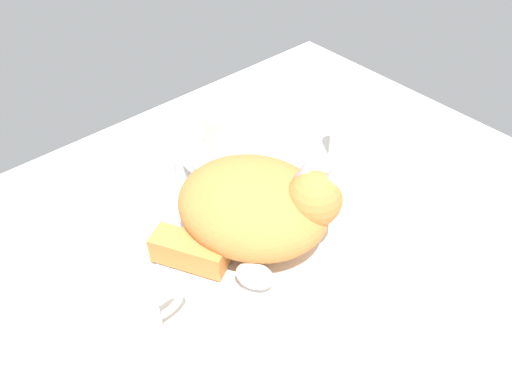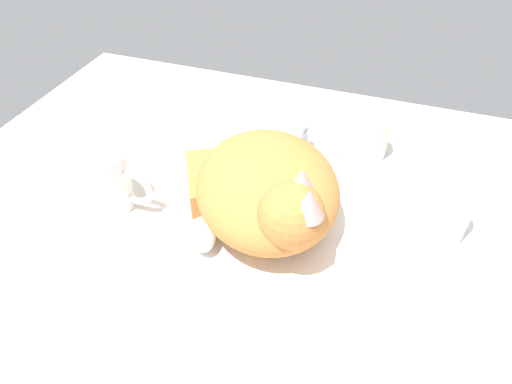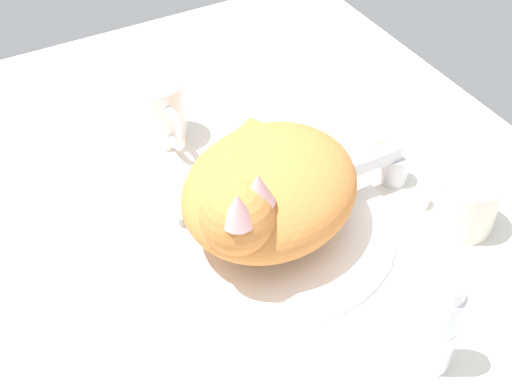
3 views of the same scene
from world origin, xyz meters
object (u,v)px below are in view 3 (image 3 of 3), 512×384
object	(u,v)px
faucet	(389,167)
rinse_cup	(467,204)
toothpaste_bottle	(441,328)
coffee_mug	(160,111)
soap_bar	(354,137)
cat	(265,191)

from	to	relation	value
faucet	rinse_cup	size ratio (longest dim) A/B	1.84
toothpaste_bottle	rinse_cup	bearing A→B (deg)	131.34
coffee_mug	soap_bar	world-z (taller)	coffee_mug
cat	coffee_mug	bearing A→B (deg)	-172.07
coffee_mug	cat	bearing A→B (deg)	7.93
faucet	rinse_cup	distance (cm)	11.54
cat	soap_bar	world-z (taller)	cat
soap_bar	coffee_mug	bearing A→B (deg)	-125.07
cat	toothpaste_bottle	size ratio (longest dim) A/B	2.35
cat	coffee_mug	size ratio (longest dim) A/B	2.56
cat	coffee_mug	distance (cm)	23.91
coffee_mug	soap_bar	distance (cm)	27.06
faucet	coffee_mug	size ratio (longest dim) A/B	1.18
cat	rinse_cup	bearing A→B (deg)	64.04
faucet	toothpaste_bottle	xyz separation A→B (cm)	(25.33, -12.93, 3.18)
faucet	coffee_mug	xyz separation A→B (cm)	(-23.35, -22.06, 1.91)
soap_bar	cat	bearing A→B (deg)	-66.71
rinse_cup	toothpaste_bottle	size ratio (longest dim) A/B	0.59
rinse_cup	soap_bar	world-z (taller)	rinse_cup
faucet	coffee_mug	world-z (taller)	coffee_mug
rinse_cup	coffee_mug	bearing A→B (deg)	-143.50
faucet	cat	bearing A→B (deg)	-89.32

